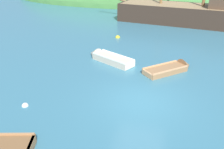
{
  "coord_description": "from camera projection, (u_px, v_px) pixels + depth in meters",
  "views": [
    {
      "loc": [
        1.3,
        -10.24,
        6.22
      ],
      "look_at": [
        -2.06,
        2.35,
        0.1
      ],
      "focal_mm": 40.17,
      "sensor_mm": 36.0,
      "label": 1
    }
  ],
  "objects": [
    {
      "name": "sailing_ship",
      "position": [
        183.0,
        16.0,
        25.81
      ],
      "size": [
        15.59,
        5.94,
        10.79
      ],
      "rotation": [
        0.0,
        0.0,
        2.99
      ],
      "color": "#38281E",
      "rests_on": "ground"
    },
    {
      "name": "rowboat_far",
      "position": [
        108.0,
        59.0,
        16.53
      ],
      "size": [
        3.61,
        2.54,
        0.93
      ],
      "rotation": [
        0.0,
        0.0,
        2.65
      ],
      "color": "beige",
      "rests_on": "ground"
    },
    {
      "name": "rowboat_outer_left",
      "position": [
        172.0,
        69.0,
        15.09
      ],
      "size": [
        3.07,
        3.0,
        0.99
      ],
      "rotation": [
        0.0,
        0.0,
        0.76
      ],
      "color": "#9E7047",
      "rests_on": "ground"
    },
    {
      "name": "buoy_white",
      "position": [
        25.0,
        106.0,
        11.54
      ],
      "size": [
        0.31,
        0.31,
        0.31
      ],
      "primitive_type": "sphere",
      "color": "white",
      "rests_on": "ground"
    },
    {
      "name": "ground_plane",
      "position": [
        141.0,
        101.0,
        11.9
      ],
      "size": [
        120.0,
        120.0,
        0.0
      ],
      "primitive_type": "plane",
      "color": "teal"
    },
    {
      "name": "buoy_yellow",
      "position": [
        118.0,
        38.0,
        21.34
      ],
      "size": [
        0.41,
        0.41,
        0.41
      ],
      "primitive_type": "sphere",
      "color": "yellow",
      "rests_on": "ground"
    }
  ]
}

